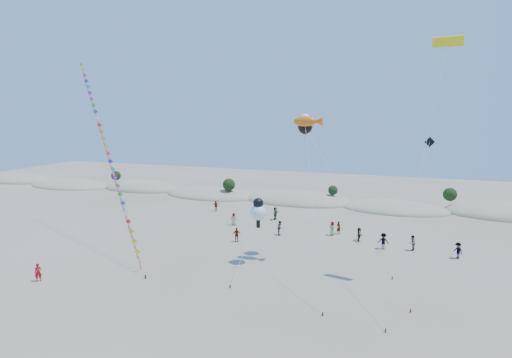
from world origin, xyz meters
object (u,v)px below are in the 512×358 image
object	(u,v)px
fish_kite	(308,122)
parafoil_kite	(447,45)
flyer_foreground	(38,272)
kite_train	(105,145)

from	to	relation	value
fish_kite	parafoil_kite	world-z (taller)	parafoil_kite
flyer_foreground	fish_kite	bearing A→B (deg)	-12.43
kite_train	flyer_foreground	bearing A→B (deg)	-81.84
kite_train	fish_kite	bearing A→B (deg)	3.60
parafoil_kite	flyer_foreground	world-z (taller)	parafoil_kite
parafoil_kite	flyer_foreground	size ratio (longest dim) A/B	12.83
fish_kite	flyer_foreground	world-z (taller)	fish_kite
fish_kite	parafoil_kite	xyz separation A→B (m)	(12.12, -1.53, 6.50)
kite_train	parafoil_kite	bearing A→B (deg)	-0.10
kite_train	parafoil_kite	size ratio (longest dim) A/B	1.02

